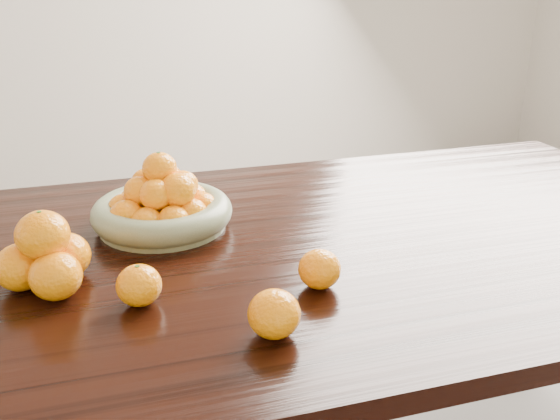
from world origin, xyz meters
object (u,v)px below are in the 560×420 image
object	(u,v)px
dining_table	(281,282)
orange_pyramid	(46,258)
fruit_bowl	(162,206)
loose_orange_0	(139,285)

from	to	relation	value
dining_table	orange_pyramid	size ratio (longest dim) A/B	12.10
dining_table	fruit_bowl	world-z (taller)	fruit_bowl
dining_table	loose_orange_0	distance (m)	0.36
fruit_bowl	orange_pyramid	bearing A→B (deg)	-136.51
fruit_bowl	dining_table	bearing A→B (deg)	-34.37
dining_table	loose_orange_0	xyz separation A→B (m)	(-0.29, -0.16, 0.12)
loose_orange_0	fruit_bowl	bearing A→B (deg)	76.54
dining_table	orange_pyramid	xyz separation A→B (m)	(-0.44, -0.06, 0.15)
fruit_bowl	orange_pyramid	size ratio (longest dim) A/B	1.80
dining_table	orange_pyramid	world-z (taller)	orange_pyramid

